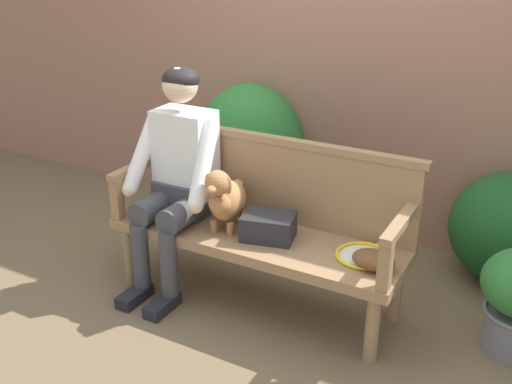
# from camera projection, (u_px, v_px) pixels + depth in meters

# --- Properties ---
(ground_plane) EXTENTS (40.00, 40.00, 0.00)m
(ground_plane) POSITION_uv_depth(u_px,v_px,m) (256.00, 299.00, 3.52)
(ground_plane) COLOR brown
(brick_garden_fence) EXTENTS (8.00, 0.30, 2.28)m
(brick_garden_fence) POSITION_uv_depth(u_px,v_px,m) (346.00, 67.00, 4.10)
(brick_garden_fence) COLOR #936651
(brick_garden_fence) RESTS_ON ground
(hedge_bush_far_right) EXTENTS (0.81, 0.80, 1.03)m
(hedge_bush_far_right) POSITION_uv_depth(u_px,v_px,m) (249.00, 154.00, 4.32)
(hedge_bush_far_right) COLOR #286B2D
(hedge_bush_far_right) RESTS_ON ground
(garden_bench) EXTENTS (1.68, 0.52, 0.43)m
(garden_bench) POSITION_uv_depth(u_px,v_px,m) (256.00, 242.00, 3.37)
(garden_bench) COLOR #93704C
(garden_bench) RESTS_ON ground
(bench_backrest) EXTENTS (1.72, 0.06, 0.50)m
(bench_backrest) POSITION_uv_depth(u_px,v_px,m) (275.00, 178.00, 3.43)
(bench_backrest) COLOR #93704C
(bench_backrest) RESTS_ON garden_bench
(bench_armrest_left_end) EXTENTS (0.06, 0.52, 0.28)m
(bench_armrest_left_end) POSITION_uv_depth(u_px,v_px,m) (130.00, 179.00, 3.55)
(bench_armrest_left_end) COLOR #93704C
(bench_armrest_left_end) RESTS_ON garden_bench
(bench_armrest_right_end) EXTENTS (0.06, 0.52, 0.28)m
(bench_armrest_right_end) POSITION_uv_depth(u_px,v_px,m) (395.00, 240.00, 2.84)
(bench_armrest_right_end) COLOR #93704C
(bench_armrest_right_end) RESTS_ON garden_bench
(person_seated) EXTENTS (0.56, 0.66, 1.30)m
(person_seated) POSITION_uv_depth(u_px,v_px,m) (178.00, 172.00, 3.45)
(person_seated) COLOR black
(person_seated) RESTS_ON ground
(dog_on_bench) EXTENTS (0.21, 0.39, 0.39)m
(dog_on_bench) POSITION_uv_depth(u_px,v_px,m) (225.00, 198.00, 3.31)
(dog_on_bench) COLOR #AD7042
(dog_on_bench) RESTS_ON garden_bench
(tennis_racket) EXTENTS (0.37, 0.58, 0.03)m
(tennis_racket) POSITION_uv_depth(u_px,v_px,m) (366.00, 254.00, 3.11)
(tennis_racket) COLOR yellow
(tennis_racket) RESTS_ON garden_bench
(baseball_glove) EXTENTS (0.23, 0.19, 0.09)m
(baseball_glove) POSITION_uv_depth(u_px,v_px,m) (373.00, 260.00, 2.98)
(baseball_glove) COLOR brown
(baseball_glove) RESTS_ON garden_bench
(sports_bag) EXTENTS (0.32, 0.26, 0.14)m
(sports_bag) POSITION_uv_depth(u_px,v_px,m) (268.00, 227.00, 3.27)
(sports_bag) COLOR #232328
(sports_bag) RESTS_ON garden_bench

